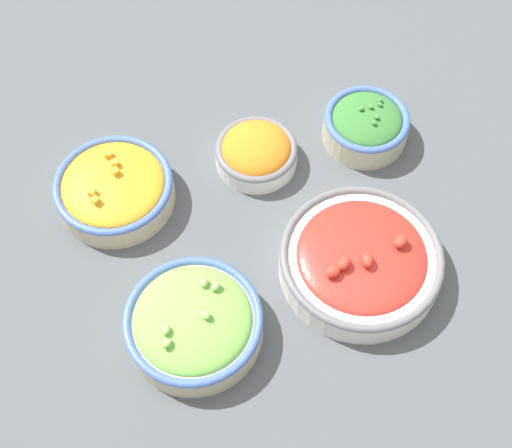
# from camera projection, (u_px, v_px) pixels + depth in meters

# --- Properties ---
(ground_plane) EXTENTS (3.00, 3.00, 0.00)m
(ground_plane) POSITION_uv_depth(u_px,v_px,m) (256.00, 234.00, 1.04)
(ground_plane) COLOR #4C5156
(bowl_squash) EXTENTS (0.18, 0.18, 0.06)m
(bowl_squash) POSITION_uv_depth(u_px,v_px,m) (114.00, 188.00, 1.05)
(bowl_squash) COLOR beige
(bowl_squash) RESTS_ON ground_plane
(bowl_cherry_tomatoes) EXTENTS (0.23, 0.23, 0.07)m
(bowl_cherry_tomatoes) POSITION_uv_depth(u_px,v_px,m) (361.00, 260.00, 0.99)
(bowl_cherry_tomatoes) COLOR silver
(bowl_cherry_tomatoes) RESTS_ON ground_plane
(bowl_lettuce) EXTENTS (0.19, 0.19, 0.07)m
(bowl_lettuce) POSITION_uv_depth(u_px,v_px,m) (193.00, 323.00, 0.94)
(bowl_lettuce) COLOR beige
(bowl_lettuce) RESTS_ON ground_plane
(bowl_carrots) EXTENTS (0.13, 0.13, 0.06)m
(bowl_carrots) POSITION_uv_depth(u_px,v_px,m) (256.00, 152.00, 1.09)
(bowl_carrots) COLOR silver
(bowl_carrots) RESTS_ON ground_plane
(bowl_broccoli) EXTENTS (0.13, 0.13, 0.06)m
(bowl_broccoli) POSITION_uv_depth(u_px,v_px,m) (366.00, 124.00, 1.11)
(bowl_broccoli) COLOR beige
(bowl_broccoli) RESTS_ON ground_plane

